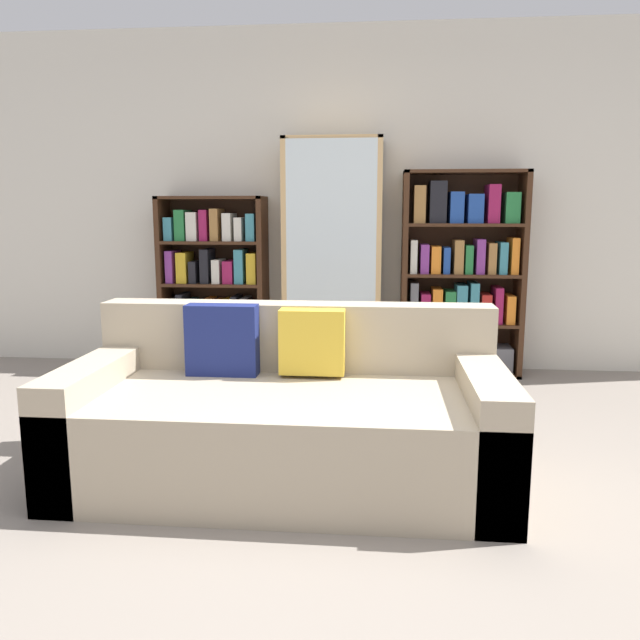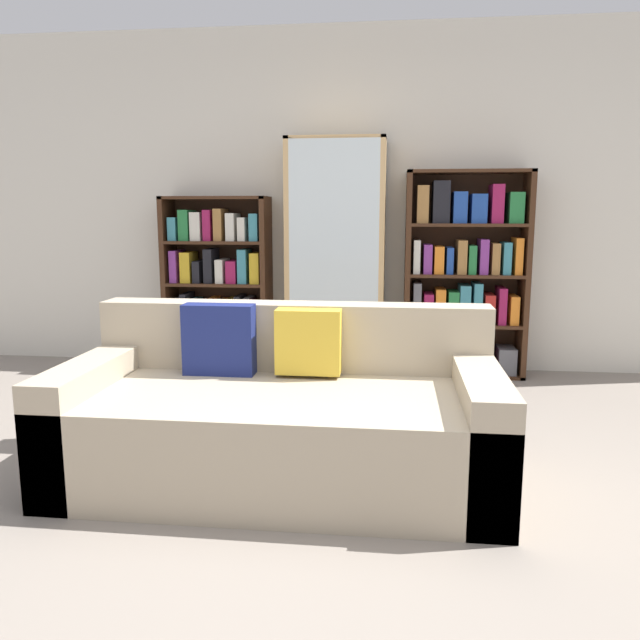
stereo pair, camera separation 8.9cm
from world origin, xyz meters
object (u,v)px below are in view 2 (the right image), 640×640
display_cabinet (336,259)px  bookshelf_left (218,286)px  couch (282,418)px  bookshelf_right (465,278)px  wine_bottle (395,364)px

display_cabinet → bookshelf_left: bearing=179.0°
couch → bookshelf_left: (-0.89, 2.07, 0.38)m
couch → bookshelf_right: (1.07, 2.07, 0.47)m
couch → wine_bottle: 1.75m
couch → bookshelf_left: size_ratio=1.47×
wine_bottle → display_cabinet: bearing=140.2°
bookshelf_right → wine_bottle: size_ratio=3.98×
display_cabinet → wine_bottle: size_ratio=4.61×
couch → display_cabinet: (0.07, 2.05, 0.62)m
display_cabinet → wine_bottle: 0.97m
couch → display_cabinet: size_ratio=1.11×
display_cabinet → wine_bottle: display_cabinet is taller
couch → bookshelf_right: size_ratio=1.29×
display_cabinet → bookshelf_right: size_ratio=1.16×
couch → wine_bottle: size_ratio=5.14×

